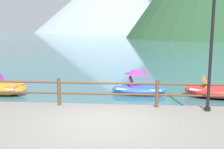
% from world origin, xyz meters
% --- Properties ---
extents(ground_plane, '(200.00, 200.00, 0.00)m').
position_xyz_m(ground_plane, '(0.00, 40.00, 0.00)').
color(ground_plane, '#3D6B75').
extents(dock_railing, '(23.92, 0.12, 0.95)m').
position_xyz_m(dock_railing, '(-0.00, 1.55, 0.97)').
color(dock_railing, brown).
rests_on(dock_railing, promenade_dock).
extents(lamp_post, '(0.28, 0.28, 4.07)m').
position_xyz_m(lamp_post, '(3.33, 1.27, 2.85)').
color(lamp_post, black).
rests_on(lamp_post, promenade_dock).
extents(pedal_boat_0, '(2.50, 1.67, 0.88)m').
position_xyz_m(pedal_boat_0, '(-5.10, 4.36, 0.30)').
color(pedal_boat_0, orange).
rests_on(pedal_boat_0, ground).
extents(pedal_boat_1, '(2.64, 1.38, 1.18)m').
position_xyz_m(pedal_boat_1, '(1.16, 4.94, 0.37)').
color(pedal_boat_1, blue).
rests_on(pedal_boat_1, ground).
extents(pedal_boat_3, '(2.79, 1.98, 0.90)m').
position_xyz_m(pedal_boat_3, '(4.47, 4.57, 0.31)').
color(pedal_boat_3, red).
rests_on(pedal_boat_3, ground).
extents(distant_peak, '(75.43, 75.43, 31.71)m').
position_xyz_m(distant_peak, '(-11.55, 134.58, 15.85)').
color(distant_peak, '#93A3B7').
rests_on(distant_peak, ground).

